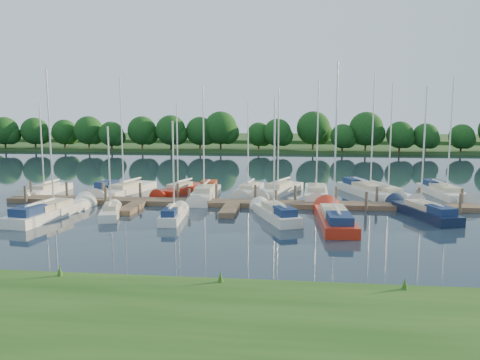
# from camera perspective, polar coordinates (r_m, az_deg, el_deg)

# --- Properties ---
(ground) EXTENTS (260.00, 260.00, 0.00)m
(ground) POSITION_cam_1_polar(r_m,az_deg,el_deg) (32.16, -2.47, -5.89)
(ground) COLOR #1B2836
(ground) RESTS_ON ground
(near_bank) EXTENTS (90.00, 10.00, 0.50)m
(near_bank) POSITION_cam_1_polar(r_m,az_deg,el_deg) (17.31, -10.88, -17.85)
(near_bank) COLOR #1A4313
(near_bank) RESTS_ON ground
(dock) EXTENTS (40.00, 6.00, 0.40)m
(dock) POSITION_cam_1_polar(r_m,az_deg,el_deg) (39.18, -0.86, -3.03)
(dock) COLOR brown
(dock) RESTS_ON ground
(mooring_pilings) EXTENTS (38.24, 2.84, 2.00)m
(mooring_pilings) POSITION_cam_1_polar(r_m,az_deg,el_deg) (40.20, -0.67, -2.16)
(mooring_pilings) COLOR #473D33
(mooring_pilings) RESTS_ON ground
(far_shore) EXTENTS (180.00, 30.00, 0.60)m
(far_shore) POSITION_cam_1_polar(r_m,az_deg,el_deg) (106.21, 3.64, 4.09)
(far_shore) COLOR #214018
(far_shore) RESTS_ON ground
(distant_hill) EXTENTS (220.00, 40.00, 1.40)m
(distant_hill) POSITION_cam_1_polar(r_m,az_deg,el_deg) (131.11, 4.14, 5.03)
(distant_hill) COLOR #315425
(distant_hill) RESTS_ON ground
(treeline) EXTENTS (145.79, 10.33, 8.18)m
(treeline) POSITION_cam_1_polar(r_m,az_deg,el_deg) (92.87, 7.07, 5.77)
(treeline) COLOR #38281C
(treeline) RESTS_ON ground
(sailboat_n_0) EXTENTS (2.27, 7.24, 9.15)m
(sailboat_n_0) POSITION_cam_1_polar(r_m,az_deg,el_deg) (49.39, -22.60, -1.25)
(sailboat_n_0) COLOR silver
(sailboat_n_0) RESTS_ON ground
(motorboat) EXTENTS (2.69, 5.10, 1.53)m
(motorboat) POSITION_cam_1_polar(r_m,az_deg,el_deg) (47.39, -16.01, -1.23)
(motorboat) COLOR silver
(motorboat) RESTS_ON ground
(sailboat_n_2) EXTENTS (3.81, 9.15, 11.41)m
(sailboat_n_2) POSITION_cam_1_polar(r_m,az_deg,el_deg) (47.06, -13.85, -1.29)
(sailboat_n_2) COLOR silver
(sailboat_n_2) RESTS_ON ground
(sailboat_n_3) EXTENTS (3.65, 7.24, 9.35)m
(sailboat_n_3) POSITION_cam_1_polar(r_m,az_deg,el_deg) (45.98, -7.38, -1.33)
(sailboat_n_3) COLOR #AA200F
(sailboat_n_3) RESTS_ON ground
(sailboat_n_4) EXTENTS (2.06, 8.21, 10.61)m
(sailboat_n_4) POSITION_cam_1_polar(r_m,az_deg,el_deg) (43.21, -4.29, -1.81)
(sailboat_n_4) COLOR silver
(sailboat_n_4) RESTS_ON ground
(sailboat_n_5) EXTENTS (2.57, 7.28, 9.21)m
(sailboat_n_5) POSITION_cam_1_polar(r_m,az_deg,el_deg) (45.71, 1.05, -1.33)
(sailboat_n_5) COLOR silver
(sailboat_n_5) RESTS_ON ground
(sailboat_n_6) EXTENTS (4.54, 8.09, 10.57)m
(sailboat_n_6) POSITION_cam_1_polar(r_m,az_deg,el_deg) (45.53, 4.77, -1.38)
(sailboat_n_6) COLOR silver
(sailboat_n_6) RESTS_ON ground
(sailboat_n_7) EXTENTS (2.39, 8.76, 11.11)m
(sailboat_n_7) POSITION_cam_1_polar(r_m,az_deg,el_deg) (44.26, 9.25, -1.74)
(sailboat_n_7) COLOR silver
(sailboat_n_7) RESTS_ON ground
(sailboat_n_8) EXTENTS (4.86, 9.32, 11.90)m
(sailboat_n_8) POSITION_cam_1_polar(r_m,az_deg,el_deg) (46.32, 15.30, -1.41)
(sailboat_n_8) COLOR silver
(sailboat_n_8) RESTS_ON ground
(sailboat_n_9) EXTENTS (4.57, 8.57, 10.95)m
(sailboat_n_9) POSITION_cam_1_polar(r_m,az_deg,el_deg) (45.43, 17.43, -1.76)
(sailboat_n_9) COLOR silver
(sailboat_n_9) RESTS_ON ground
(sailboat_n_10) EXTENTS (3.11, 9.21, 11.50)m
(sailboat_n_10) POSITION_cam_1_polar(r_m,az_deg,el_deg) (48.10, 23.67, -1.48)
(sailboat_n_10) COLOR silver
(sailboat_n_10) RESTS_ON ground
(sailboat_s_0) EXTENTS (3.14, 9.07, 11.44)m
(sailboat_s_0) POSITION_cam_1_polar(r_m,az_deg,el_deg) (38.19, -22.10, -3.73)
(sailboat_s_0) COLOR silver
(sailboat_s_0) RESTS_ON ground
(sailboat_s_1) EXTENTS (2.53, 5.47, 7.14)m
(sailboat_s_1) POSITION_cam_1_polar(r_m,az_deg,el_deg) (37.11, -15.48, -3.84)
(sailboat_s_1) COLOR silver
(sailboat_s_1) RESTS_ON ground
(sailboat_s_2) EXTENTS (1.70, 5.81, 7.58)m
(sailboat_s_2) POSITION_cam_1_polar(r_m,az_deg,el_deg) (34.97, -8.11, -4.28)
(sailboat_s_2) COLOR silver
(sailboat_s_2) RESTS_ON ground
(sailboat_s_3) EXTENTS (3.87, 7.19, 9.41)m
(sailboat_s_3) POSITION_cam_1_polar(r_m,az_deg,el_deg) (34.93, 4.36, -4.21)
(sailboat_s_3) COLOR silver
(sailboat_s_3) RESTS_ON ground
(sailboat_s_4) EXTENTS (2.49, 9.28, 11.74)m
(sailboat_s_4) POSITION_cam_1_polar(r_m,az_deg,el_deg) (33.90, 11.42, -4.74)
(sailboat_s_4) COLOR #AA200F
(sailboat_s_4) RESTS_ON ground
(sailboat_s_5) EXTENTS (3.77, 8.01, 10.23)m
(sailboat_s_5) POSITION_cam_1_polar(r_m,az_deg,el_deg) (38.10, 21.45, -3.73)
(sailboat_s_5) COLOR black
(sailboat_s_5) RESTS_ON ground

